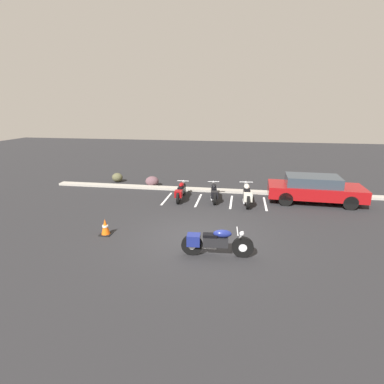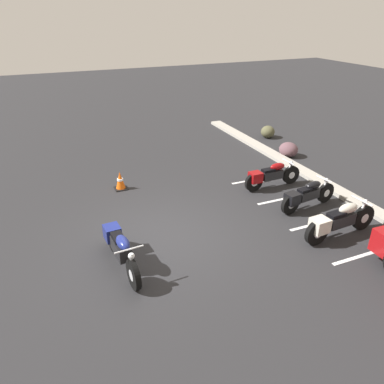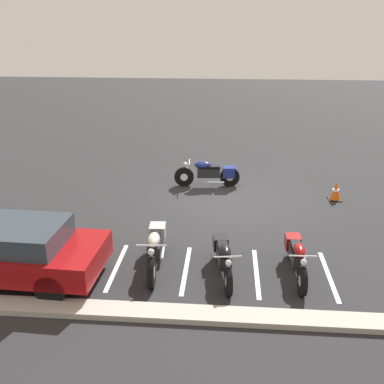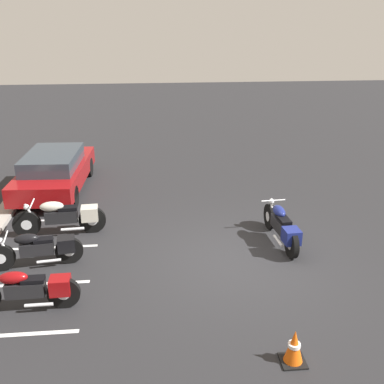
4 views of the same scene
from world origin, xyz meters
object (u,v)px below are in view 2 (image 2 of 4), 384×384
at_px(landscape_rock_0, 289,150).
at_px(landscape_rock_1, 268,132).
at_px(motorcycle_navy_featured, 120,247).
at_px(parked_bike_2, 338,221).
at_px(traffic_cone, 120,181).
at_px(parked_bike_1, 306,195).
at_px(parked_bike_0, 270,175).

distance_m(landscape_rock_0, landscape_rock_1, 2.44).
xyz_separation_m(motorcycle_navy_featured, landscape_rock_1, (-6.65, 8.32, -0.19)).
xyz_separation_m(parked_bike_2, traffic_cone, (-4.99, -4.37, -0.20)).
bearing_deg(motorcycle_navy_featured, parked_bike_1, 91.49).
height_order(parked_bike_1, parked_bike_2, parked_bike_2).
xyz_separation_m(parked_bike_2, landscape_rock_1, (-7.69, 3.03, -0.21)).
bearing_deg(landscape_rock_1, parked_bike_2, -21.51).
height_order(motorcycle_navy_featured, traffic_cone, motorcycle_navy_featured).
bearing_deg(motorcycle_navy_featured, landscape_rock_0, 115.16).
bearing_deg(traffic_cone, parked_bike_0, 67.87).
bearing_deg(parked_bike_1, parked_bike_0, 87.42).
distance_m(parked_bike_1, parked_bike_2, 1.58).
relative_size(parked_bike_1, landscape_rock_0, 2.71).
bearing_deg(parked_bike_0, landscape_rock_0, 41.76).
bearing_deg(parked_bike_1, landscape_rock_1, 57.84).
bearing_deg(parked_bike_2, parked_bike_1, 76.62).
distance_m(parked_bike_0, landscape_rock_1, 5.38).
xyz_separation_m(parked_bike_0, traffic_cone, (-1.82, -4.48, -0.15)).
xyz_separation_m(landscape_rock_1, traffic_cone, (2.69, -7.40, 0.01)).
height_order(parked_bike_1, landscape_rock_0, parked_bike_1).
distance_m(parked_bike_2, landscape_rock_0, 5.85).
bearing_deg(parked_bike_2, parked_bike_0, 84.22).
relative_size(landscape_rock_1, traffic_cone, 1.11).
distance_m(parked_bike_1, traffic_cone, 5.77).
relative_size(motorcycle_navy_featured, traffic_cone, 3.71).
height_order(parked_bike_0, landscape_rock_0, parked_bike_0).
relative_size(parked_bike_2, traffic_cone, 3.84).
height_order(parked_bike_0, landscape_rock_1, parked_bike_0).
xyz_separation_m(parked_bike_0, landscape_rock_1, (-4.52, 2.91, -0.16)).
distance_m(parked_bike_0, landscape_rock_0, 3.16).
height_order(parked_bike_0, traffic_cone, parked_bike_0).
relative_size(parked_bike_1, parked_bike_2, 0.89).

